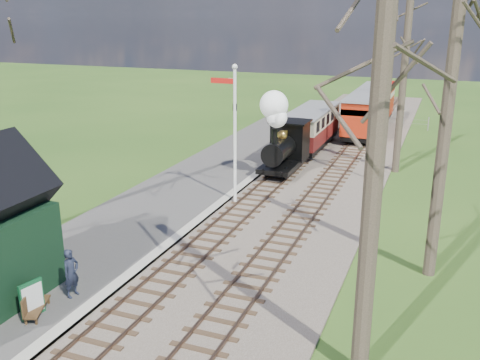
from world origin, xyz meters
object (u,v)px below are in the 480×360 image
at_px(red_carriage_b, 375,104).
at_px(person, 71,273).
at_px(semaphore_near, 233,125).
at_px(sign_board, 32,299).
at_px(coach, 312,126).
at_px(semaphore_far, 373,116).
at_px(red_carriage_a, 364,116).
at_px(locomotive, 283,138).
at_px(bench, 33,303).

xyz_separation_m(red_carriage_b, person, (-4.57, -30.45, -0.71)).
bearing_deg(semaphore_near, red_carriage_b, 80.76).
bearing_deg(red_carriage_b, sign_board, -98.72).
xyz_separation_m(semaphore_near, sign_board, (-1.50, -11.08, -2.90)).
bearing_deg(coach, semaphore_far, -49.38).
relative_size(red_carriage_a, person, 3.84).
xyz_separation_m(coach, red_carriage_b, (2.60, 9.60, 0.13)).
height_order(locomotive, coach, locomotive).
height_order(coach, person, coach).
relative_size(semaphore_far, bench, 4.36).
relative_size(semaphore_near, bench, 4.74).
relative_size(locomotive, person, 3.02).
xyz_separation_m(semaphore_near, semaphore_far, (5.14, 6.00, -0.27)).
bearing_deg(person, semaphore_far, -12.68).
xyz_separation_m(sign_board, bench, (-0.07, 0.11, -0.19)).
height_order(semaphore_far, red_carriage_a, semaphore_far).
bearing_deg(bench, semaphore_near, 81.84).
xyz_separation_m(red_carriage_a, bench, (-4.94, -26.17, -1.11)).
bearing_deg(sign_board, locomotive, 82.02).
height_order(semaphore_far, locomotive, semaphore_far).
bearing_deg(person, semaphore_near, 2.22).
bearing_deg(red_carriage_a, person, -100.39).
bearing_deg(sign_board, semaphore_near, 82.28).
bearing_deg(red_carriage_b, semaphore_near, -99.24).
bearing_deg(red_carriage_a, red_carriage_b, 90.00).
distance_m(coach, red_carriage_b, 9.95).
height_order(coach, red_carriage_a, red_carriage_a).
bearing_deg(red_carriage_b, bench, -98.87).
xyz_separation_m(semaphore_far, coach, (-4.37, 5.10, -1.83)).
bearing_deg(locomotive, semaphore_far, 12.40).
height_order(semaphore_far, red_carriage_b, semaphore_far).
relative_size(red_carriage_b, bench, 4.35).
height_order(semaphore_near, sign_board, semaphore_near).
height_order(red_carriage_b, bench, red_carriage_b).
xyz_separation_m(semaphore_near, locomotive, (0.76, 5.04, -1.55)).
xyz_separation_m(red_carriage_a, person, (-4.57, -24.95, -0.71)).
xyz_separation_m(semaphore_far, sign_board, (-6.65, -17.08, -2.62)).
height_order(red_carriage_a, sign_board, red_carriage_a).
bearing_deg(person, red_carriage_b, 0.72).
xyz_separation_m(semaphore_near, red_carriage_a, (3.37, 15.20, -1.97)).
distance_m(semaphore_far, person, 17.15).
xyz_separation_m(semaphore_near, bench, (-1.57, -10.97, -3.08)).
bearing_deg(bench, locomotive, 81.71).
height_order(red_carriage_a, person, red_carriage_a).
relative_size(red_carriage_a, sign_board, 5.42).
distance_m(locomotive, red_carriage_a, 10.50).
distance_m(semaphore_near, sign_board, 11.55).
xyz_separation_m(locomotive, person, (-1.96, -14.79, -1.13)).
bearing_deg(sign_board, person, 77.33).
distance_m(semaphore_near, person, 10.18).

